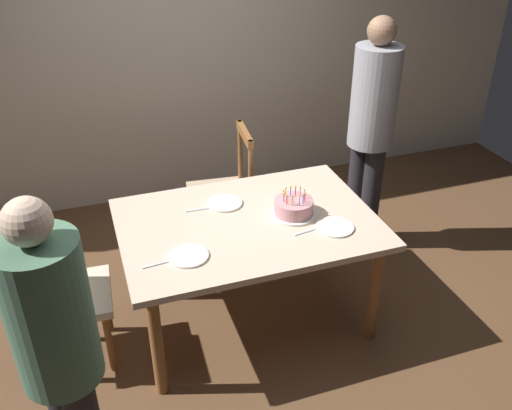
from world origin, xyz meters
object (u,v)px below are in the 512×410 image
object	(u,v)px
chair_spindle_back	(223,194)
dining_table	(248,233)
plate_near_celebrant	(188,256)
person_celebrant	(59,350)
person_guest	(371,124)
plate_far_side	(225,203)
birthday_cake	(294,208)
plate_near_guest	(335,227)
chair_upholstered	(52,288)

from	to	relation	value
chair_spindle_back	dining_table	bearing A→B (deg)	-95.50
plate_near_celebrant	chair_spindle_back	xyz separation A→B (m)	(0.49, 1.07, -0.29)
chair_spindle_back	person_celebrant	distance (m)	2.13
person_guest	plate_far_side	bearing A→B (deg)	-165.00
dining_table	birthday_cake	world-z (taller)	birthday_cake
dining_table	plate_near_guest	size ratio (longest dim) A/B	6.84
plate_near_celebrant	chair_upholstered	bearing A→B (deg)	161.59
birthday_cake	plate_far_side	bearing A→B (deg)	144.68
dining_table	person_celebrant	world-z (taller)	person_celebrant
plate_far_side	chair_spindle_back	world-z (taller)	chair_spindle_back
dining_table	person_guest	xyz separation A→B (m)	(1.09, 0.55, 0.34)
birthday_cake	person_guest	bearing A→B (deg)	34.86
plate_near_guest	person_celebrant	xyz separation A→B (m)	(-1.52, -0.66, 0.15)
plate_far_side	plate_near_celebrant	bearing A→B (deg)	-125.76
dining_table	person_guest	distance (m)	1.27
birthday_cake	dining_table	bearing A→B (deg)	176.41
birthday_cake	chair_upholstered	xyz separation A→B (m)	(-1.42, 0.02, -0.26)
chair_upholstered	chair_spindle_back	bearing A→B (deg)	34.25
plate_far_side	person_celebrant	bearing A→B (deg)	-131.46
person_guest	dining_table	bearing A→B (deg)	-153.38
plate_near_celebrant	person_celebrant	world-z (taller)	person_celebrant
plate_far_side	chair_spindle_back	bearing A→B (deg)	75.52
plate_near_celebrant	person_guest	size ratio (longest dim) A/B	0.13
chair_spindle_back	person_guest	size ratio (longest dim) A/B	0.55
dining_table	plate_near_celebrant	world-z (taller)	plate_near_celebrant
plate_near_guest	person_guest	world-z (taller)	person_guest
birthday_cake	plate_far_side	xyz separation A→B (m)	(-0.36, 0.25, -0.04)
chair_spindle_back	person_guest	bearing A→B (deg)	-16.02
dining_table	chair_upholstered	bearing A→B (deg)	179.64
plate_near_guest	chair_upholstered	bearing A→B (deg)	171.36
dining_table	plate_near_celebrant	distance (m)	0.48
plate_near_celebrant	person_celebrant	xyz separation A→B (m)	(-0.66, -0.66, 0.15)
plate_far_side	person_celebrant	world-z (taller)	person_celebrant
chair_upholstered	person_celebrant	xyz separation A→B (m)	(0.07, -0.90, 0.37)
plate_near_celebrant	chair_upholstered	world-z (taller)	chair_upholstered
plate_near_celebrant	person_celebrant	bearing A→B (deg)	-135.00
plate_near_guest	person_celebrant	bearing A→B (deg)	-156.64
plate_far_side	chair_upholstered	bearing A→B (deg)	-167.93
plate_near_celebrant	chair_spindle_back	distance (m)	1.22
person_celebrant	person_guest	distance (m)	2.60
dining_table	person_celebrant	xyz separation A→B (m)	(-1.07, -0.89, 0.25)
birthday_cake	plate_near_celebrant	world-z (taller)	birthday_cake
chair_upholstered	person_guest	size ratio (longest dim) A/B	0.55
person_guest	plate_near_guest	bearing A→B (deg)	-129.36
birthday_cake	chair_spindle_back	size ratio (longest dim) A/B	0.29
dining_table	plate_near_guest	world-z (taller)	plate_near_guest
dining_table	person_guest	world-z (taller)	person_guest
chair_spindle_back	person_guest	xyz separation A→B (m)	(1.01, -0.29, 0.53)
plate_far_side	chair_upholstered	world-z (taller)	chair_upholstered
plate_near_guest	person_guest	distance (m)	1.04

